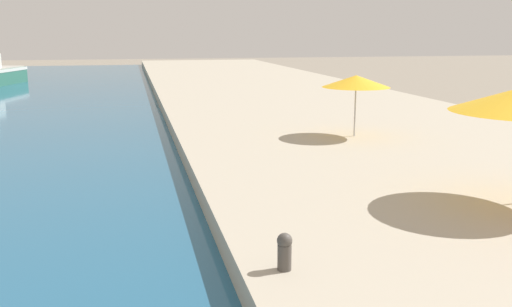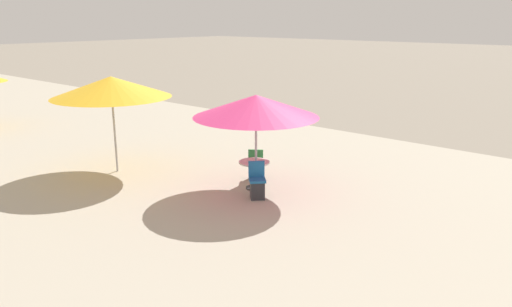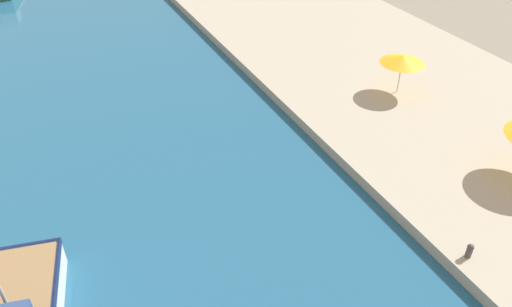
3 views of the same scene
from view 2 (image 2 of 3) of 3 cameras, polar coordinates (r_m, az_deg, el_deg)
cafe_umbrella_pink at (r=12.41m, az=0.00°, el=5.45°), size 3.16×3.16×2.50m
cafe_umbrella_white at (r=14.64m, az=-16.22°, el=7.32°), size 3.35×3.35×2.76m
cafe_table at (r=12.97m, az=-0.21°, el=-1.79°), size 0.80×0.80×0.74m
cafe_chair_left at (r=12.35m, az=0.14°, el=-3.69°), size 0.59×0.59×0.91m
cafe_chair_right at (r=13.72m, az=0.02°, el=-1.74°), size 0.58×0.58×0.91m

